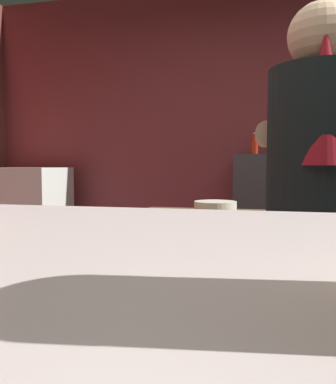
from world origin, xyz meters
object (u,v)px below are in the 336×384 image
bottle_vinegar (334,143)px  mini_fridge (30,231)px  bartender (317,214)px  bottle_olive_oil (255,146)px  mixing_bowl (215,207)px

bottle_vinegar → mini_fridge: bearing=-177.9°
bartender → bottle_olive_oil: 1.82m
mini_fridge → bottle_olive_oil: size_ratio=6.53×
bottle_vinegar → bartender: bearing=-101.8°
mini_fridge → bottle_vinegar: bearing=2.1°
bartender → bottle_olive_oil: size_ratio=9.77×
bartender → bottle_vinegar: bartender is taller
mini_fridge → bottle_vinegar: (2.51, 0.09, 0.75)m
mixing_bowl → mini_fridge: bearing=148.3°
mini_fridge → bartender: bearing=-37.1°
mixing_bowl → bartender: bearing=-53.4°
mixing_bowl → bottle_vinegar: (0.76, 1.17, 0.38)m
mini_fridge → bartender: 2.73m
mini_fridge → mixing_bowl: 2.09m
mixing_bowl → bottle_vinegar: bottle_vinegar is taller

